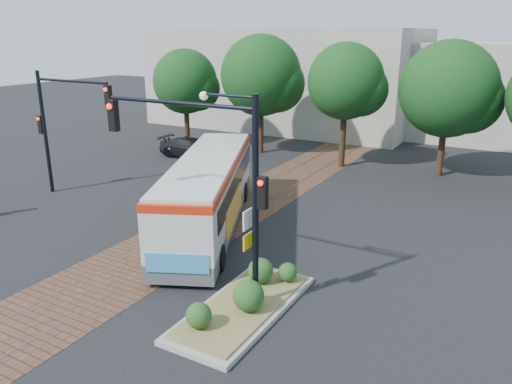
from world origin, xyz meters
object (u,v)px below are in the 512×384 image
(signal_pole_left, at_px, (59,117))
(parked_car, at_px, (191,148))
(traffic_island, at_px, (245,299))
(signal_pole_main, at_px, (216,166))
(city_bus, at_px, (208,189))

(signal_pole_left, height_order, parked_car, signal_pole_left)
(traffic_island, bearing_deg, signal_pole_main, 174.64)
(city_bus, xyz_separation_m, traffic_island, (4.63, -4.86, -1.29))
(city_bus, distance_m, signal_pole_left, 8.85)
(traffic_island, xyz_separation_m, signal_pole_main, (-0.96, 0.09, 3.83))
(traffic_island, distance_m, signal_pole_left, 14.50)
(signal_pole_main, relative_size, signal_pole_left, 1.00)
(traffic_island, xyz_separation_m, parked_car, (-12.57, 14.33, 0.30))
(city_bus, distance_m, traffic_island, 6.84)
(signal_pole_main, bearing_deg, city_bus, 127.58)
(traffic_island, xyz_separation_m, signal_pole_left, (-13.19, 4.89, 3.54))
(signal_pole_main, relative_size, parked_car, 1.38)
(traffic_island, relative_size, signal_pole_left, 0.87)
(signal_pole_main, height_order, parked_car, signal_pole_main)
(city_bus, height_order, traffic_island, city_bus)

